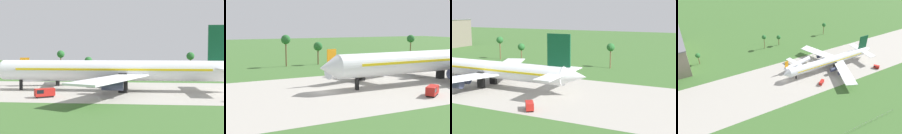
# 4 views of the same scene
# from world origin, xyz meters

# --- Properties ---
(jet_airliner) EXTENTS (77.32, 59.95, 18.90)m
(jet_airliner) POSITION_xyz_m (37.61, -1.39, 5.94)
(jet_airliner) COLOR white
(jet_airliner) RESTS_ON ground_plane
(regional_aircraft) EXTENTS (23.83, 21.69, 9.52)m
(regional_aircraft) POSITION_xyz_m (16.27, 10.20, 3.14)
(regional_aircraft) COLOR silver
(regional_aircraft) RESTS_ON ground_plane
(baggage_tug) EXTENTS (4.00, 4.47, 2.26)m
(baggage_tug) POSITION_xyz_m (66.53, -18.09, 1.22)
(baggage_tug) COLOR black
(baggage_tug) RESTS_ON ground_plane
(palm_tree_row) EXTENTS (117.57, 3.60, 12.19)m
(palm_tree_row) POSITION_xyz_m (12.15, 49.43, 8.41)
(palm_tree_row) COLOR brown
(palm_tree_row) RESTS_ON ground_plane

